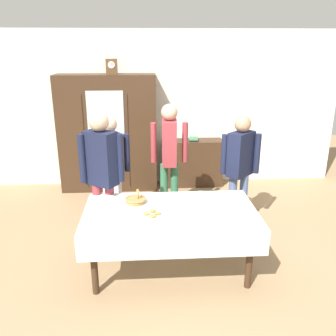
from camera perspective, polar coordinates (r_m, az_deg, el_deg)
ground_plane at (r=4.46m, az=0.17°, el=-14.19°), size 12.00×12.00×0.00m
back_wall at (r=6.48m, az=-1.37°, el=9.25°), size 6.40×0.10×2.70m
dining_table at (r=3.93m, az=0.40°, el=-8.15°), size 1.87×1.04×0.74m
wall_cabinet at (r=6.29m, az=-9.50°, el=5.40°), size 1.65×0.46×1.99m
mantel_clock at (r=6.11m, az=-8.92°, el=15.62°), size 0.18×0.11×0.24m
bookshelf_low at (r=6.51m, az=3.99°, el=0.82°), size 1.03×0.35×0.84m
book_stack at (r=6.39m, az=4.08°, el=4.60°), size 0.19×0.24×0.04m
tea_cup_center at (r=4.26m, az=5.19°, el=-4.25°), size 0.13×0.13×0.06m
tea_cup_far_right at (r=4.02m, az=4.24°, el=-5.68°), size 0.13×0.13×0.06m
tea_cup_front_edge at (r=3.95m, az=7.19°, el=-6.30°), size 0.13×0.13×0.06m
bread_basket at (r=4.11m, az=-5.13°, el=-5.08°), size 0.24×0.24×0.16m
pastry_plate at (r=3.80m, az=-2.54°, el=-7.38°), size 0.28×0.28×0.05m
spoon_near_left at (r=4.04m, az=0.32°, el=-5.90°), size 0.12×0.02×0.01m
spoon_center at (r=3.81m, az=8.42°, el=-7.73°), size 0.12×0.02×0.01m
spoon_front_edge at (r=3.96m, az=-6.79°, el=-6.60°), size 0.12×0.02×0.01m
person_behind_table_right at (r=4.84m, az=11.36°, el=0.84°), size 0.52×0.39×1.59m
person_near_right_end at (r=4.94m, az=-9.03°, el=1.04°), size 0.52×0.41×1.55m
person_beside_shelf at (r=4.31m, az=-10.47°, el=0.03°), size 0.52×0.37×1.74m
person_behind_table_left at (r=5.05m, az=0.21°, el=2.77°), size 0.52×0.37×1.69m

